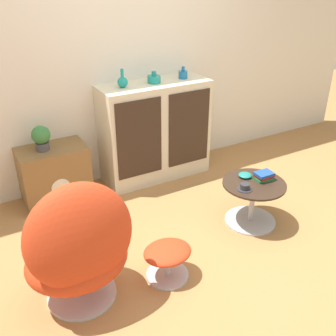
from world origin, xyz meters
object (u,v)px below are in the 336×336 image
Objects in this scene: ottoman at (167,256)px; bowl at (245,175)px; tv_console at (55,175)px; egg_chair at (79,249)px; sideboard at (155,131)px; coffee_table at (252,200)px; vase_inner_right at (183,74)px; vase_inner_left at (154,79)px; vase_leftmost at (123,82)px; book_stack at (264,176)px; teacup at (245,187)px; potted_plant at (41,137)px.

bowl reaches higher than ottoman.
tv_console is 1.44m from egg_chair.
bowl is at bearing -38.23° from tv_console.
coffee_table is at bearing -74.90° from sideboard.
coffee_table is 4.48× the size of vase_inner_right.
vase_inner_left is 1.12× the size of bowl.
coffee_table is (0.33, -1.22, -0.29)m from sideboard.
vase_inner_right is (0.68, 0.00, -0.01)m from vase_leftmost.
book_stack is at bearing -85.28° from vase_inner_right.
tv_console is 4.91× the size of teacup.
tv_console is 2.69× the size of potted_plant.
vase_inner_left is at bearing 109.80° from book_stack.
tv_console is at bearing 179.31° from vase_inner_right.
book_stack is at bearing -38.90° from tv_console.
vase_leftmost is (-0.67, 1.22, 0.87)m from coffee_table.
vase_leftmost is at bearing 55.69° from egg_chair.
potted_plant is at bearing 179.13° from vase_inner_left.
vase_inner_right is at bearing -0.69° from tv_console.
vase_inner_right is 1.55m from potted_plant.
vase_leftmost reaches higher than tv_console.
tv_console is 0.41m from potted_plant.
vase_inner_right is 0.96× the size of teacup.
book_stack is at bearing -46.38° from bowl.
vase_inner_right is (0.01, 1.22, 0.85)m from coffee_table.
vase_leftmost is at bearing 180.00° from vase_inner_left.
book_stack is (0.25, 0.05, 0.01)m from teacup.
vase_leftmost reaches higher than vase_inner_right.
vase_leftmost reaches higher than bowl.
tv_console is at bearing 141.77° from bowl.
sideboard is at bearing 105.10° from coffee_table.
teacup is at bearing -162.63° from coffee_table.
book_stack is (0.11, 0.01, 0.21)m from coffee_table.
vase_inner_right reaches higher than teacup.
tv_console is 1.82m from teacup.
vase_inner_left is 0.57× the size of potted_plant.
vase_inner_left reaches higher than teacup.
coffee_table is at bearing 13.59° from ottoman.
bowl is (1.62, 0.30, -0.04)m from egg_chair.
egg_chair is 1.81m from vase_leftmost.
vase_inner_right is 1.04× the size of bowl.
vase_inner_left reaches higher than egg_chair.
book_stack is at bearing 3.85° from coffee_table.
tv_console reaches higher than ottoman.
vase_inner_left is 1.08× the size of vase_inner_right.
bowl is at bearing -73.40° from sideboard.
bowl is at bearing 133.62° from book_stack.
vase_leftmost is 1.58m from book_stack.
sideboard is 3.15× the size of ottoman.
vase_inner_right is at bearing 0.00° from vase_inner_left.
vase_inner_left is 0.76× the size of book_stack.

